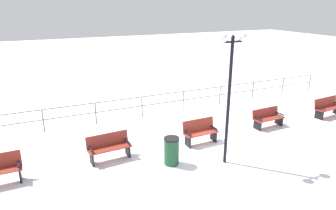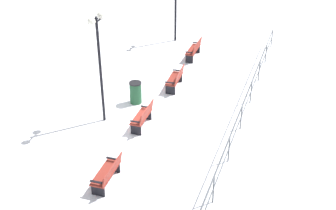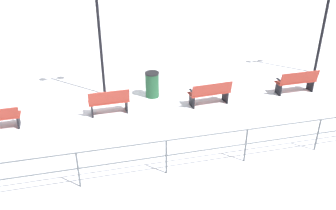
{
  "view_description": "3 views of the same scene",
  "coord_description": "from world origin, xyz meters",
  "px_view_note": "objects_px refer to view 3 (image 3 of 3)",
  "views": [
    {
      "loc": [
        9.51,
        -5.67,
        5.35
      ],
      "look_at": [
        -1.98,
        -0.49,
        1.04
      ],
      "focal_mm": 32.29,
      "sensor_mm": 36.0,
      "label": 1
    },
    {
      "loc": [
        -5.79,
        13.86,
        9.62
      ],
      "look_at": [
        -0.76,
        -0.73,
        0.76
      ],
      "focal_mm": 47.61,
      "sensor_mm": 36.0,
      "label": 2
    },
    {
      "loc": [
        -11.13,
        0.71,
        5.97
      ],
      "look_at": [
        -2.05,
        -1.57,
        1.19
      ],
      "focal_mm": 38.3,
      "sensor_mm": 36.0,
      "label": 3
    }
  ],
  "objects_px": {
    "bench_second": "(210,93)",
    "bench_third": "(109,102)",
    "lamppost_near": "(327,9)",
    "trash_bin": "(152,84)",
    "bench_nearest": "(297,81)",
    "lamppost_middle": "(97,7)"
  },
  "relations": [
    {
      "from": "bench_nearest",
      "to": "bench_third",
      "type": "distance_m",
      "value": 7.22
    },
    {
      "from": "bench_second",
      "to": "bench_third",
      "type": "xyz_separation_m",
      "value": [
        0.18,
        3.61,
        0.01
      ]
    },
    {
      "from": "bench_nearest",
      "to": "bench_second",
      "type": "bearing_deg",
      "value": 91.27
    },
    {
      "from": "bench_nearest",
      "to": "trash_bin",
      "type": "height_order",
      "value": "trash_bin"
    },
    {
      "from": "bench_second",
      "to": "lamppost_middle",
      "type": "height_order",
      "value": "lamppost_middle"
    },
    {
      "from": "bench_nearest",
      "to": "trash_bin",
      "type": "distance_m",
      "value": 5.59
    },
    {
      "from": "bench_second",
      "to": "bench_third",
      "type": "height_order",
      "value": "bench_third"
    },
    {
      "from": "trash_bin",
      "to": "bench_second",
      "type": "bearing_deg",
      "value": -122.93
    },
    {
      "from": "bench_nearest",
      "to": "bench_third",
      "type": "xyz_separation_m",
      "value": [
        0.04,
        7.22,
        -0.01
      ]
    },
    {
      "from": "bench_second",
      "to": "lamppost_middle",
      "type": "distance_m",
      "value": 4.99
    },
    {
      "from": "bench_nearest",
      "to": "lamppost_near",
      "type": "bearing_deg",
      "value": -50.67
    },
    {
      "from": "bench_third",
      "to": "lamppost_near",
      "type": "relative_size",
      "value": 0.34
    },
    {
      "from": "lamppost_near",
      "to": "trash_bin",
      "type": "distance_m",
      "value": 7.9
    },
    {
      "from": "trash_bin",
      "to": "bench_third",
      "type": "bearing_deg",
      "value": 121.0
    },
    {
      "from": "lamppost_middle",
      "to": "bench_nearest",
      "type": "bearing_deg",
      "value": -103.5
    },
    {
      "from": "bench_nearest",
      "to": "lamppost_middle",
      "type": "xyz_separation_m",
      "value": [
        1.74,
        7.24,
        2.83
      ]
    },
    {
      "from": "lamppost_near",
      "to": "bench_second",
      "type": "bearing_deg",
      "value": 108.4
    },
    {
      "from": "bench_second",
      "to": "lamppost_near",
      "type": "relative_size",
      "value": 0.37
    },
    {
      "from": "bench_second",
      "to": "lamppost_middle",
      "type": "relative_size",
      "value": 0.35
    },
    {
      "from": "bench_nearest",
      "to": "lamppost_near",
      "type": "distance_m",
      "value": 3.53
    },
    {
      "from": "bench_third",
      "to": "trash_bin",
      "type": "height_order",
      "value": "trash_bin"
    },
    {
      "from": "lamppost_middle",
      "to": "trash_bin",
      "type": "relative_size",
      "value": 4.53
    }
  ]
}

